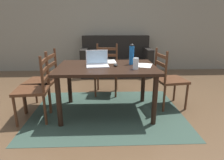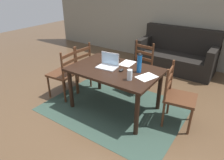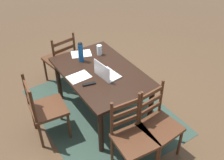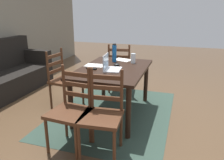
% 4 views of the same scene
% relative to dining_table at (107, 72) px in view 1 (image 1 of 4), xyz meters
% --- Properties ---
extents(ground_plane, '(14.00, 14.00, 0.00)m').
position_rel_dining_table_xyz_m(ground_plane, '(0.00, 0.00, -0.64)').
color(ground_plane, brown).
extents(area_rug, '(2.29, 1.75, 0.01)m').
position_rel_dining_table_xyz_m(area_rug, '(0.00, 0.00, -0.64)').
color(area_rug, '#2D4238').
rests_on(area_rug, ground).
extents(wall_back, '(8.00, 0.12, 2.70)m').
position_rel_dining_table_xyz_m(wall_back, '(0.00, 2.77, 0.71)').
color(wall_back, gray).
rests_on(wall_back, ground).
extents(dining_table, '(1.43, 0.95, 0.74)m').
position_rel_dining_table_xyz_m(dining_table, '(0.00, 0.00, 0.00)').
color(dining_table, black).
rests_on(dining_table, ground).
extents(chair_left_near, '(0.48, 0.48, 0.95)m').
position_rel_dining_table_xyz_m(chair_left_near, '(-1.00, -0.19, -0.18)').
color(chair_left_near, '#4C2B19').
rests_on(chair_left_near, ground).
extents(chair_right_far, '(0.50, 0.50, 0.95)m').
position_rel_dining_table_xyz_m(chair_right_far, '(1.00, 0.18, -0.18)').
color(chair_right_far, '#4C2B19').
rests_on(chair_right_far, ground).
extents(chair_far_head, '(0.48, 0.48, 0.95)m').
position_rel_dining_table_xyz_m(chair_far_head, '(0.00, 0.85, -0.18)').
color(chair_far_head, '#4C2B19').
rests_on(chair_far_head, ground).
extents(chair_left_far, '(0.47, 0.47, 0.95)m').
position_rel_dining_table_xyz_m(chair_left_far, '(-1.00, 0.19, -0.18)').
color(chair_left_far, '#4C2B19').
rests_on(chair_left_far, ground).
extents(couch, '(1.80, 0.80, 1.00)m').
position_rel_dining_table_xyz_m(couch, '(0.27, 2.29, -0.29)').
color(couch, black).
rests_on(couch, ground).
extents(laptop, '(0.34, 0.25, 0.23)m').
position_rel_dining_table_xyz_m(laptop, '(-0.14, 0.01, 0.15)').
color(laptop, silver).
rests_on(laptop, dining_table).
extents(water_bottle, '(0.07, 0.07, 0.31)m').
position_rel_dining_table_xyz_m(water_bottle, '(0.38, 0.10, 0.25)').
color(water_bottle, '#145199').
rests_on(water_bottle, dining_table).
extents(drinking_glass, '(0.08, 0.08, 0.15)m').
position_rel_dining_table_xyz_m(drinking_glass, '(0.39, -0.21, 0.17)').
color(drinking_glass, silver).
rests_on(drinking_glass, dining_table).
extents(computer_mouse, '(0.06, 0.10, 0.03)m').
position_rel_dining_table_xyz_m(computer_mouse, '(0.13, -0.01, 0.11)').
color(computer_mouse, black).
rests_on(computer_mouse, dining_table).
extents(tv_remote, '(0.08, 0.18, 0.02)m').
position_rel_dining_table_xyz_m(tv_remote, '(-0.17, 0.28, 0.10)').
color(tv_remote, black).
rests_on(tv_remote, dining_table).
extents(paper_stack_left, '(0.30, 0.35, 0.00)m').
position_rel_dining_table_xyz_m(paper_stack_left, '(0.56, 0.01, 0.10)').
color(paper_stack_left, white).
rests_on(paper_stack_left, dining_table).
extents(paper_stack_right, '(0.23, 0.31, 0.00)m').
position_rel_dining_table_xyz_m(paper_stack_right, '(0.04, 0.32, 0.10)').
color(paper_stack_right, white).
rests_on(paper_stack_right, dining_table).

